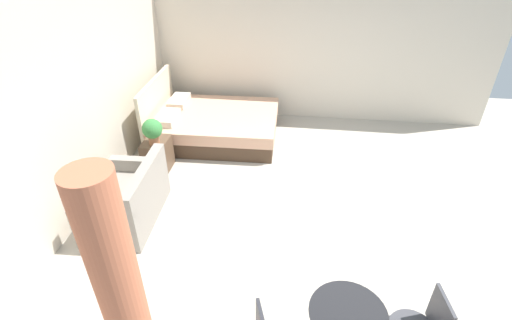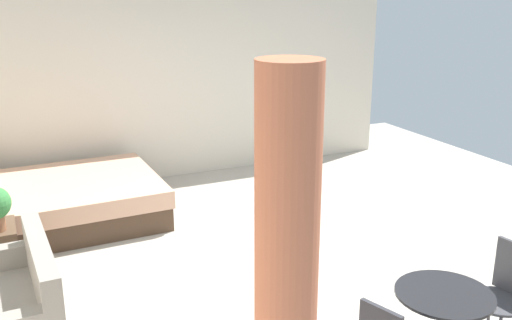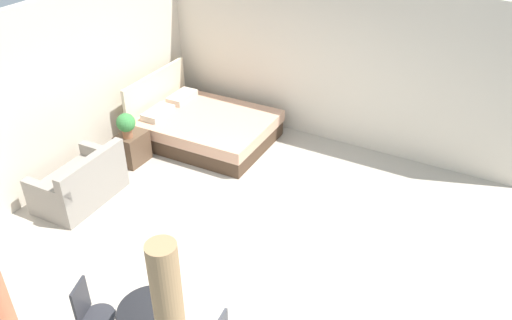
{
  "view_description": "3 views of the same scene",
  "coord_description": "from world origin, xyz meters",
  "px_view_note": "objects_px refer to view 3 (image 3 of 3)",
  "views": [
    {
      "loc": [
        -4.27,
        0.34,
        3.47
      ],
      "look_at": [
        -0.39,
        0.84,
        1.0
      ],
      "focal_mm": 26.12,
      "sensor_mm": 36.0,
      "label": 1
    },
    {
      "loc": [
        -4.85,
        2.42,
        2.7
      ],
      "look_at": [
        0.47,
        0.01,
        0.93
      ],
      "focal_mm": 40.25,
      "sensor_mm": 36.0,
      "label": 2
    },
    {
      "loc": [
        -4.83,
        -2.86,
        4.76
      ],
      "look_at": [
        0.33,
        0.01,
        1.03
      ],
      "focal_mm": 36.07,
      "sensor_mm": 36.0,
      "label": 3
    }
  ],
  "objects_px": {
    "potted_plant": "(126,124)",
    "cafe_chair_near_couch": "(90,311)",
    "couch": "(81,184)",
    "nightstand": "(133,148)",
    "bed": "(205,127)"
  },
  "relations": [
    {
      "from": "potted_plant",
      "to": "cafe_chair_near_couch",
      "type": "xyz_separation_m",
      "value": [
        -3.04,
        -2.12,
        -0.24
      ]
    },
    {
      "from": "bed",
      "to": "nightstand",
      "type": "height_order",
      "value": "bed"
    },
    {
      "from": "couch",
      "to": "potted_plant",
      "type": "xyz_separation_m",
      "value": [
        1.13,
        0.01,
        0.5
      ]
    },
    {
      "from": "couch",
      "to": "potted_plant",
      "type": "relative_size",
      "value": 3.14
    },
    {
      "from": "nightstand",
      "to": "cafe_chair_near_couch",
      "type": "distance_m",
      "value": 3.81
    },
    {
      "from": "potted_plant",
      "to": "nightstand",
      "type": "bearing_deg",
      "value": 15.62
    },
    {
      "from": "nightstand",
      "to": "cafe_chair_near_couch",
      "type": "bearing_deg",
      "value": -145.53
    },
    {
      "from": "bed",
      "to": "nightstand",
      "type": "relative_size",
      "value": 4.29
    },
    {
      "from": "couch",
      "to": "cafe_chair_near_couch",
      "type": "bearing_deg",
      "value": -131.96
    },
    {
      "from": "couch",
      "to": "potted_plant",
      "type": "distance_m",
      "value": 1.24
    },
    {
      "from": "couch",
      "to": "nightstand",
      "type": "xyz_separation_m",
      "value": [
        1.23,
        0.04,
        -0.02
      ]
    },
    {
      "from": "bed",
      "to": "couch",
      "type": "bearing_deg",
      "value": 166.04
    },
    {
      "from": "potted_plant",
      "to": "cafe_chair_near_couch",
      "type": "distance_m",
      "value": 3.71
    },
    {
      "from": "bed",
      "to": "cafe_chair_near_couch",
      "type": "xyz_separation_m",
      "value": [
        -4.36,
        -1.5,
        0.28
      ]
    },
    {
      "from": "potted_plant",
      "to": "cafe_chair_near_couch",
      "type": "bearing_deg",
      "value": -145.01
    }
  ]
}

